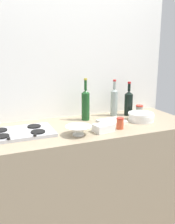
# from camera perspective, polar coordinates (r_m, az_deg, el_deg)

# --- Properties ---
(ground_plane) EXTENTS (6.00, 6.00, 0.00)m
(ground_plane) POSITION_cam_1_polar(r_m,az_deg,el_deg) (2.57, 0.00, -22.67)
(ground_plane) COLOR #6B6056
(ground_plane) RESTS_ON ground
(counter_block) EXTENTS (1.80, 0.70, 0.90)m
(counter_block) POSITION_cam_1_polar(r_m,az_deg,el_deg) (2.32, 0.00, -13.76)
(counter_block) COLOR tan
(counter_block) RESTS_ON ground
(backsplash_panel) EXTENTS (1.90, 0.06, 2.22)m
(backsplash_panel) POSITION_cam_1_polar(r_m,az_deg,el_deg) (2.45, -3.44, 4.04)
(backsplash_panel) COLOR white
(backsplash_panel) RESTS_ON ground
(stovetop_hob) EXTENTS (0.51, 0.32, 0.04)m
(stovetop_hob) POSITION_cam_1_polar(r_m,az_deg,el_deg) (2.00, -14.90, -4.49)
(stovetop_hob) COLOR #B2B2B7
(stovetop_hob) RESTS_ON counter_block
(plate_stack) EXTENTS (0.23, 0.23, 0.07)m
(plate_stack) POSITION_cam_1_polar(r_m,az_deg,el_deg) (2.34, 11.77, -1.06)
(plate_stack) COLOR white
(plate_stack) RESTS_ON counter_block
(wine_bottle_leftmost) EXTENTS (0.07, 0.07, 0.35)m
(wine_bottle_leftmost) POSITION_cam_1_polar(r_m,az_deg,el_deg) (2.45, 5.89, 2.32)
(wine_bottle_leftmost) COLOR gray
(wine_bottle_leftmost) RESTS_ON counter_block
(wine_bottle_mid_left) EXTENTS (0.08, 0.08, 0.32)m
(wine_bottle_mid_left) POSITION_cam_1_polar(r_m,az_deg,el_deg) (2.49, 9.05, 2.08)
(wine_bottle_mid_left) COLOR black
(wine_bottle_mid_left) RESTS_ON counter_block
(wine_bottle_mid_right) EXTENTS (0.07, 0.07, 0.38)m
(wine_bottle_mid_right) POSITION_cam_1_polar(r_m,az_deg,el_deg) (2.29, -0.43, 1.70)
(wine_bottle_mid_right) COLOR #19471E
(wine_bottle_mid_right) RESTS_ON counter_block
(mixing_bowl) EXTENTS (0.20, 0.20, 0.07)m
(mixing_bowl) POSITION_cam_1_polar(r_m,az_deg,el_deg) (1.92, -2.01, -4.01)
(mixing_bowl) COLOR white
(mixing_bowl) RESTS_ON counter_block
(butter_dish) EXTENTS (0.17, 0.13, 0.06)m
(butter_dish) POSITION_cam_1_polar(r_m,az_deg,el_deg) (2.00, 3.56, -3.53)
(butter_dish) COLOR white
(butter_dish) RESTS_ON counter_block
(condiment_jar_front) EXTENTS (0.06, 0.06, 0.09)m
(condiment_jar_front) POSITION_cam_1_polar(r_m,az_deg,el_deg) (2.08, 7.20, -2.47)
(condiment_jar_front) COLOR #C64C2D
(condiment_jar_front) RESTS_ON counter_block
(condiment_jar_rear) EXTENTS (0.07, 0.07, 0.10)m
(condiment_jar_rear) POSITION_cam_1_polar(r_m,az_deg,el_deg) (2.51, 11.38, 0.37)
(condiment_jar_rear) COLOR #9E998C
(condiment_jar_rear) RESTS_ON counter_block
(cutting_board) EXTENTS (0.24, 0.20, 0.02)m
(cutting_board) POSITION_cam_1_polar(r_m,az_deg,el_deg) (2.26, 5.41, -2.07)
(cutting_board) COLOR silver
(cutting_board) RESTS_ON counter_block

